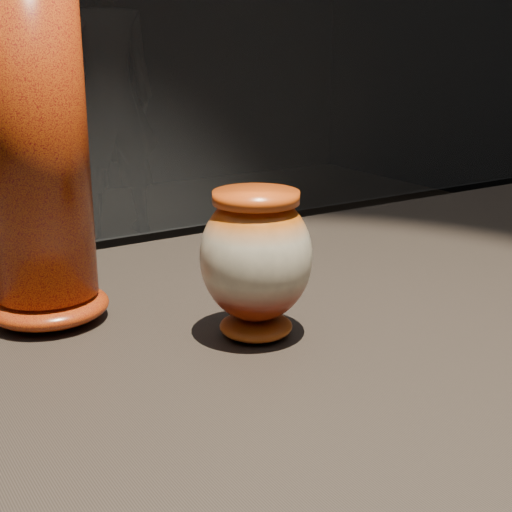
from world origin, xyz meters
The scene contains 3 objects.
main_vase centered at (-0.06, -0.01, 0.99)m, with size 0.13×0.13×0.16m.
tall_vase centered at (-0.23, 0.16, 1.11)m, with size 0.17×0.17×0.43m.
visitor centered at (1.18, 3.62, 0.86)m, with size 0.63×0.41×1.73m, color black.
Camera 1 is at (-0.44, -0.61, 1.21)m, focal length 50.00 mm.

